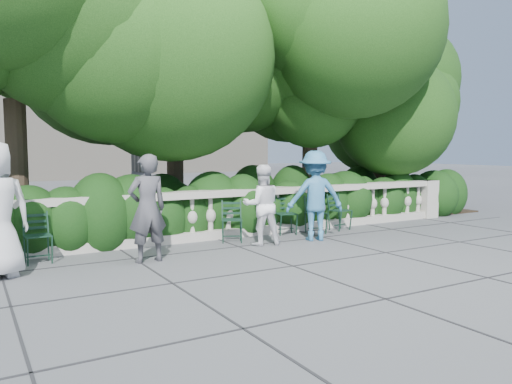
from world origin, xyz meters
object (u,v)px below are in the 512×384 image
chair_f (318,235)px  person_woman_grey (147,208)px  person_casual_man (262,205)px  chair_b (40,265)px  chair_e (288,235)px  person_older_blue (315,196)px  chair_c (232,243)px  chair_d (344,231)px

chair_f → person_woman_grey: size_ratio=0.48×
person_casual_man → chair_b: bearing=11.1°
chair_e → chair_f: size_ratio=1.00×
person_woman_grey → chair_e: bearing=-168.2°
person_casual_man → person_older_blue: 1.18m
chair_b → chair_c: 3.47m
chair_c → person_older_blue: 1.91m
person_woman_grey → person_casual_man: person_woman_grey is taller
chair_e → person_casual_man: 1.39m
chair_b → person_casual_man: (3.91, -0.34, 0.77)m
chair_e → person_older_blue: person_older_blue is taller
chair_d → person_casual_man: (-2.45, -0.44, 0.77)m
chair_d → person_casual_man: 2.60m
chair_c → person_casual_man: bearing=-16.1°
chair_d → chair_f: size_ratio=1.00×
chair_e → chair_d: bearing=9.2°
chair_c → person_woman_grey: (-1.92, -0.70, 0.88)m
chair_b → chair_d: 6.36m
chair_b → chair_f: same height
chair_f → person_older_blue: bearing=-115.8°
chair_d → chair_e: 1.44m
chair_e → person_older_blue: (0.16, -0.71, 0.90)m
chair_f → person_casual_man: bearing=-150.3°
person_older_blue → person_woman_grey: bearing=22.9°
chair_c → chair_f: size_ratio=1.00×
chair_c → chair_d: (2.88, 0.06, 0.00)m
chair_b → chair_e: same height
chair_c → chair_f: 2.06m
chair_c → chair_f: bearing=24.2°
person_casual_man → person_older_blue: bearing=-170.4°
person_older_blue → chair_e: bearing=-57.4°
person_older_blue → person_casual_man: bearing=13.4°
chair_b → chair_d: same height
person_woman_grey → chair_d: bearing=-174.1°
chair_b → person_casual_man: person_casual_man is taller
chair_f → person_woman_grey: (-3.97, -0.66, 0.88)m
chair_b → person_casual_man: bearing=-6.6°
chair_c → person_casual_man: person_casual_man is taller
chair_f → chair_e: bearing=176.7°
chair_d → person_woman_grey: bearing=-179.8°
chair_b → chair_f: size_ratio=1.00×
chair_b → person_older_blue: (5.08, -0.47, 0.90)m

